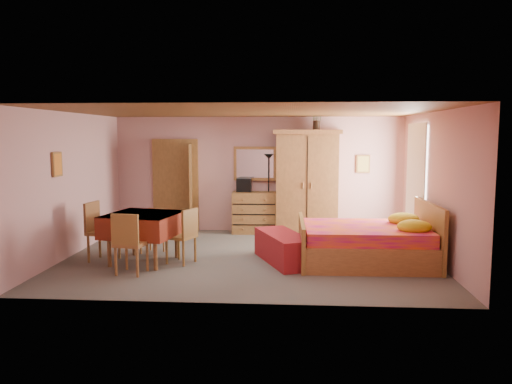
# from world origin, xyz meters

# --- Properties ---
(floor) EXTENTS (6.50, 6.50, 0.00)m
(floor) POSITION_xyz_m (0.00, 0.00, 0.00)
(floor) COLOR #5F5B54
(floor) RESTS_ON ground
(ceiling) EXTENTS (6.50, 6.50, 0.00)m
(ceiling) POSITION_xyz_m (0.00, 0.00, 2.60)
(ceiling) COLOR brown
(ceiling) RESTS_ON wall_back
(wall_back) EXTENTS (6.50, 0.10, 2.60)m
(wall_back) POSITION_xyz_m (0.00, 2.50, 1.30)
(wall_back) COLOR #C48E8E
(wall_back) RESTS_ON floor
(wall_front) EXTENTS (6.50, 0.10, 2.60)m
(wall_front) POSITION_xyz_m (0.00, -2.50, 1.30)
(wall_front) COLOR #C48E8E
(wall_front) RESTS_ON floor
(wall_left) EXTENTS (0.10, 5.00, 2.60)m
(wall_left) POSITION_xyz_m (-3.25, 0.00, 1.30)
(wall_left) COLOR #C48E8E
(wall_left) RESTS_ON floor
(wall_right) EXTENTS (0.10, 5.00, 2.60)m
(wall_right) POSITION_xyz_m (3.25, 0.00, 1.30)
(wall_right) COLOR #C48E8E
(wall_right) RESTS_ON floor
(doorway) EXTENTS (1.06, 0.12, 2.15)m
(doorway) POSITION_xyz_m (-1.90, 2.47, 1.02)
(doorway) COLOR #9E6B35
(doorway) RESTS_ON floor
(window) EXTENTS (0.08, 1.40, 1.95)m
(window) POSITION_xyz_m (3.21, 1.20, 1.45)
(window) COLOR white
(window) RESTS_ON wall_right
(picture_left) EXTENTS (0.04, 0.32, 0.42)m
(picture_left) POSITION_xyz_m (-3.22, -0.60, 1.70)
(picture_left) COLOR orange
(picture_left) RESTS_ON wall_left
(picture_back) EXTENTS (0.30, 0.04, 0.40)m
(picture_back) POSITION_xyz_m (2.35, 2.47, 1.55)
(picture_back) COLOR #D8BF59
(picture_back) RESTS_ON wall_back
(chest_of_drawers) EXTENTS (0.99, 0.51, 0.92)m
(chest_of_drawers) POSITION_xyz_m (-0.07, 2.24, 0.46)
(chest_of_drawers) COLOR brown
(chest_of_drawers) RESTS_ON floor
(wall_mirror) EXTENTS (0.98, 0.12, 0.77)m
(wall_mirror) POSITION_xyz_m (-0.07, 2.45, 1.55)
(wall_mirror) COLOR white
(wall_mirror) RESTS_ON wall_back
(stereo) EXTENTS (0.33, 0.24, 0.30)m
(stereo) POSITION_xyz_m (-0.31, 2.29, 1.08)
(stereo) COLOR black
(stereo) RESTS_ON chest_of_drawers
(floor_lamp) EXTENTS (0.27, 0.27, 1.77)m
(floor_lamp) POSITION_xyz_m (0.24, 2.36, 0.89)
(floor_lamp) COLOR black
(floor_lamp) RESTS_ON floor
(wardrobe) EXTENTS (1.49, 0.80, 2.30)m
(wardrobe) POSITION_xyz_m (1.10, 2.22, 1.15)
(wardrobe) COLOR #976133
(wardrobe) RESTS_ON floor
(sunflower_vase) EXTENTS (0.22, 0.22, 0.56)m
(sunflower_vase) POSITION_xyz_m (1.29, 2.24, 2.58)
(sunflower_vase) COLOR yellow
(sunflower_vase) RESTS_ON wardrobe
(bed) EXTENTS (2.29, 1.81, 1.05)m
(bed) POSITION_xyz_m (2.02, -0.25, 0.53)
(bed) COLOR #BE1271
(bed) RESTS_ON floor
(bench) EXTENTS (1.08, 1.61, 0.50)m
(bench) POSITION_xyz_m (0.62, -0.33, 0.25)
(bench) COLOR maroon
(bench) RESTS_ON floor
(dining_table) EXTENTS (1.36, 1.36, 0.85)m
(dining_table) POSITION_xyz_m (-1.79, -0.49, 0.43)
(dining_table) COLOR maroon
(dining_table) RESTS_ON floor
(chair_south) EXTENTS (0.51, 0.51, 0.99)m
(chair_south) POSITION_xyz_m (-1.78, -1.19, 0.49)
(chair_south) COLOR #A66B38
(chair_south) RESTS_ON floor
(chair_north) EXTENTS (0.47, 0.47, 0.82)m
(chair_north) POSITION_xyz_m (-1.84, 0.21, 0.41)
(chair_north) COLOR #AE723B
(chair_north) RESTS_ON floor
(chair_west) EXTENTS (0.53, 0.53, 1.03)m
(chair_west) POSITION_xyz_m (-2.52, -0.43, 0.52)
(chair_west) COLOR olive
(chair_west) RESTS_ON floor
(chair_east) EXTENTS (0.57, 0.57, 0.95)m
(chair_east) POSITION_xyz_m (-1.14, -0.49, 0.47)
(chair_east) COLOR olive
(chair_east) RESTS_ON floor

